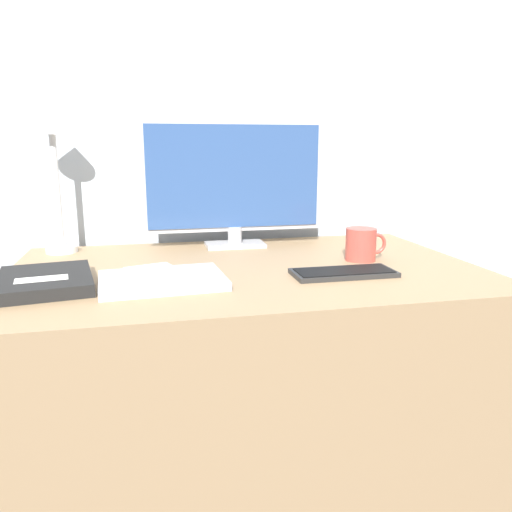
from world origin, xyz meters
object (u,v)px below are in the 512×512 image
Objects in this scene: coffee_mug at (362,244)px; laptop at (162,280)px; desk_lamp at (53,150)px; notebook at (45,281)px; ereader at (158,274)px; monitor at (234,181)px; keyboard at (344,273)px.

laptop is at bearing -166.66° from coffee_mug.
notebook is (0.02, -0.40, -0.30)m from desk_lamp.
ereader is 1.69× the size of coffee_mug.
monitor is 2.00× the size of notebook.
coffee_mug is (0.12, 0.15, 0.04)m from keyboard.
desk_lamp reaches higher than keyboard.
coffee_mug is at bearing 52.33° from keyboard.
monitor is 0.67m from notebook.
monitor reaches higher than ereader.
monitor is 1.91× the size of laptop.
ereader is 0.71× the size of notebook.
monitor is at bearing -2.41° from desk_lamp.
laptop is 1.48× the size of ereader.
laptop is (-0.25, -0.42, -0.20)m from monitor.
desk_lamp is 0.95m from coffee_mug.
desk_lamp is at bearing 177.59° from monitor.
desk_lamp is 3.49× the size of coffee_mug.
ereader is at bearing -7.17° from notebook.
keyboard is 0.92m from desk_lamp.
ereader is (-0.26, -0.41, -0.19)m from monitor.
desk_lamp is (-0.28, 0.43, 0.29)m from ereader.
ereader is 0.60m from coffee_mug.
desk_lamp is at bearing 148.74° from keyboard.
desk_lamp is at bearing 160.57° from coffee_mug.
monitor reaches higher than laptop.
notebook is at bearing 175.91° from keyboard.
keyboard is 0.62× the size of desk_lamp.
monitor is 1.37× the size of desk_lamp.
desk_lamp is (-0.75, 0.45, 0.30)m from keyboard.
keyboard is 0.46m from laptop.
coffee_mug reaches higher than laptop.
coffee_mug reaches higher than ereader.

